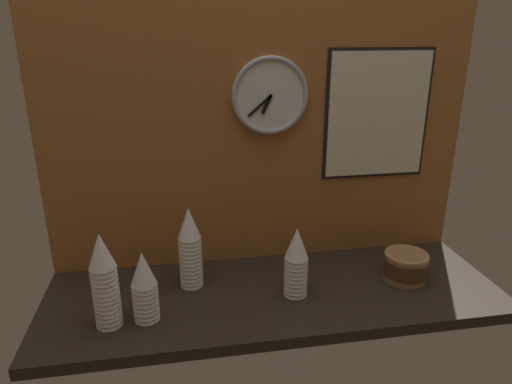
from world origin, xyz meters
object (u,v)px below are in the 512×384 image
(cup_stack_center_right, at_px, (296,262))
(cup_stack_center_left, at_px, (190,248))
(cup_stack_left, at_px, (144,286))
(menu_board, at_px, (377,115))
(cup_stack_far_left, at_px, (104,281))
(wall_clock, at_px, (270,96))
(bowl_stack_far_right, at_px, (406,265))

(cup_stack_center_right, bearing_deg, cup_stack_center_left, 160.84)
(cup_stack_left, height_order, menu_board, menu_board)
(cup_stack_left, relative_size, cup_stack_far_left, 0.75)
(cup_stack_far_left, bearing_deg, cup_stack_left, 5.55)
(cup_stack_center_left, height_order, cup_stack_far_left, cup_stack_far_left)
(cup_stack_center_right, relative_size, menu_board, 0.51)
(cup_stack_center_right, xyz_separation_m, cup_stack_left, (-0.50, -0.06, -0.01))
(cup_stack_center_right, xyz_separation_m, menu_board, (0.38, 0.29, 0.44))
(cup_stack_center_left, bearing_deg, wall_clock, 26.27)
(cup_stack_center_left, bearing_deg, cup_stack_far_left, -143.80)
(wall_clock, bearing_deg, cup_stack_far_left, -148.93)
(cup_stack_center_right, distance_m, cup_stack_left, 0.51)
(cup_stack_far_left, distance_m, menu_board, 1.14)
(cup_stack_center_left, xyz_separation_m, wall_clock, (0.31, 0.16, 0.50))
(cup_stack_center_right, distance_m, wall_clock, 0.59)
(cup_stack_far_left, height_order, menu_board, menu_board)
(cup_stack_far_left, bearing_deg, cup_stack_center_left, 36.20)
(menu_board, bearing_deg, wall_clock, -178.78)
(cup_stack_left, relative_size, menu_board, 0.48)
(cup_stack_far_left, distance_m, bowl_stack_far_right, 1.05)
(cup_stack_left, xyz_separation_m, cup_stack_far_left, (-0.11, -0.01, 0.04))
(cup_stack_center_left, height_order, cup_stack_center_right, cup_stack_center_left)
(menu_board, bearing_deg, cup_stack_center_left, -167.40)
(bowl_stack_far_right, bearing_deg, cup_stack_far_left, -174.44)
(cup_stack_far_left, xyz_separation_m, wall_clock, (0.58, 0.35, 0.49))
(cup_stack_left, bearing_deg, menu_board, 21.40)
(cup_stack_far_left, relative_size, menu_board, 0.64)
(cup_stack_left, relative_size, bowl_stack_far_right, 1.49)
(cup_stack_center_left, relative_size, cup_stack_center_right, 1.19)
(cup_stack_left, xyz_separation_m, bowl_stack_far_right, (0.93, 0.09, -0.06))
(cup_stack_left, bearing_deg, cup_stack_center_left, 50.62)
(cup_stack_center_left, xyz_separation_m, bowl_stack_far_right, (0.78, -0.09, -0.09))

